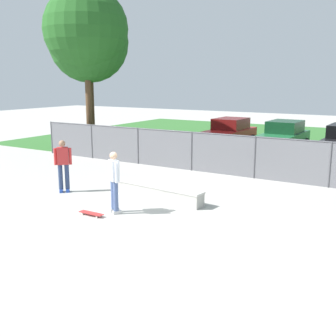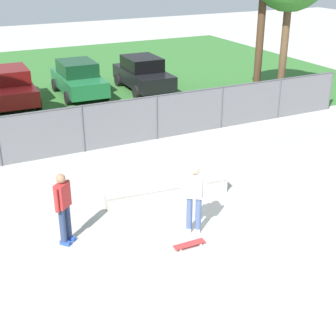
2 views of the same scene
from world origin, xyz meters
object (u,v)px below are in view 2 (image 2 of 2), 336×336
at_px(skateboard, 189,244).
at_px(bystander, 64,206).
at_px(concrete_ledge, 167,191).
at_px(car_green, 78,79).
at_px(car_black, 143,74).
at_px(car_red, 11,86).
at_px(skateboarder, 194,196).

distance_m(skateboard, bystander, 3.11).
bearing_deg(concrete_ledge, skateboard, -104.19).
distance_m(concrete_ledge, car_green, 11.67).
distance_m(skateboard, car_black, 14.44).
height_order(car_red, car_black, same).
height_order(skateboarder, bystander, same).
relative_size(skateboarder, car_red, 0.43).
height_order(concrete_ledge, car_black, car_black).
bearing_deg(skateboarder, car_black, 71.59).
bearing_deg(skateboard, car_red, 96.71).
bearing_deg(car_green, bystander, -108.12).
xyz_separation_m(car_green, bystander, (-4.10, -12.54, 0.17)).
distance_m(skateboarder, car_black, 13.75).
height_order(concrete_ledge, skateboard, concrete_ledge).
xyz_separation_m(skateboarder, car_black, (4.34, 13.05, -0.17)).
relative_size(concrete_ledge, skateboard, 4.54).
bearing_deg(car_black, car_green, 172.47).
bearing_deg(car_green, car_red, -179.05).
bearing_deg(skateboard, skateboarder, 52.83).
relative_size(skateboarder, car_black, 0.43).
height_order(skateboard, car_green, car_green).
bearing_deg(car_black, concrete_ledge, -110.37).
bearing_deg(skateboard, car_green, 83.72).
relative_size(skateboarder, car_green, 0.43).
relative_size(car_red, car_black, 1.00).
height_order(concrete_ledge, bystander, bystander).
bearing_deg(car_red, car_green, 0.95).
bearing_deg(car_black, skateboard, -109.30).
bearing_deg(car_red, car_black, -3.33).
bearing_deg(skateboard, car_black, 70.70).
height_order(skateboarder, car_red, skateboarder).
relative_size(skateboard, car_black, 0.19).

